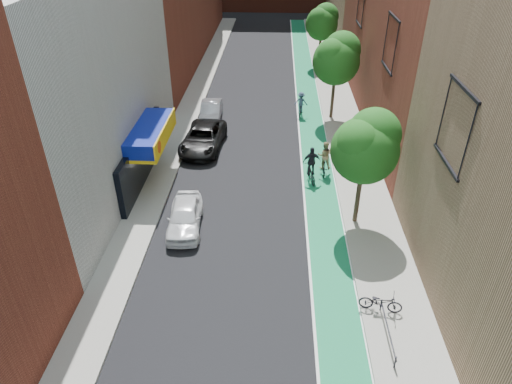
# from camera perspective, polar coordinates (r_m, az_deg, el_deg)

# --- Properties ---
(ground) EXTENTS (160.00, 160.00, 0.00)m
(ground) POSITION_cam_1_polar(r_m,az_deg,el_deg) (17.83, -2.59, -22.72)
(ground) COLOR black
(ground) RESTS_ON ground
(bike_lane) EXTENTS (2.00, 68.00, 0.01)m
(bike_lane) POSITION_cam_1_polar(r_m,az_deg,el_deg) (39.06, 6.67, 10.31)
(bike_lane) COLOR #15793F
(bike_lane) RESTS_ON ground
(sidewalk_left) EXTENTS (2.00, 68.00, 0.15)m
(sidewalk_left) POSITION_cam_1_polar(r_m,az_deg,el_deg) (39.60, -8.16, 10.62)
(sidewalk_left) COLOR gray
(sidewalk_left) RESTS_ON ground
(sidewalk_right) EXTENTS (3.00, 68.00, 0.15)m
(sidewalk_right) POSITION_cam_1_polar(r_m,az_deg,el_deg) (39.29, 10.38, 10.24)
(sidewalk_right) COLOR gray
(sidewalk_right) RESTS_ON ground
(building_left_white) EXTENTS (8.00, 20.00, 12.00)m
(building_left_white) POSITION_cam_1_polar(r_m,az_deg,el_deg) (28.37, -23.54, 12.15)
(building_left_white) COLOR silver
(building_left_white) RESTS_ON ground
(tree_near) EXTENTS (3.40, 3.36, 6.42)m
(tree_near) POSITION_cam_1_polar(r_m,az_deg,el_deg) (22.90, 13.61, 5.71)
(tree_near) COLOR #332619
(tree_near) RESTS_ON ground
(tree_mid) EXTENTS (3.55, 3.53, 6.74)m
(tree_mid) POSITION_cam_1_polar(r_m,az_deg,el_deg) (35.76, 10.09, 16.24)
(tree_mid) COLOR #332619
(tree_mid) RESTS_ON ground
(tree_far) EXTENTS (3.30, 3.25, 6.21)m
(tree_far) POSITION_cam_1_polar(r_m,az_deg,el_deg) (49.38, 8.29, 20.38)
(tree_far) COLOR #332619
(tree_far) RESTS_ON ground
(parked_car_white) EXTENTS (2.01, 4.32, 1.43)m
(parked_car_white) POSITION_cam_1_polar(r_m,az_deg,el_deg) (24.22, -8.88, -3.01)
(parked_car_white) COLOR white
(parked_car_white) RESTS_ON ground
(parked_car_black) EXTENTS (2.98, 5.75, 1.55)m
(parked_car_black) POSITION_cam_1_polar(r_m,az_deg,el_deg) (32.13, -6.63, 6.74)
(parked_car_black) COLOR black
(parked_car_black) RESTS_ON ground
(parked_car_silver) EXTENTS (1.69, 4.40, 1.43)m
(parked_car_silver) POSITION_cam_1_polar(r_m,az_deg,el_deg) (36.55, -5.65, 9.98)
(parked_car_silver) COLOR gray
(parked_car_silver) RESTS_ON ground
(cyclist_lane_near) EXTENTS (0.89, 1.69, 2.17)m
(cyclist_lane_near) POSITION_cam_1_polar(r_m,az_deg,el_deg) (29.00, 8.52, 3.96)
(cyclist_lane_near) COLOR black
(cyclist_lane_near) RESTS_ON ground
(cyclist_lane_mid) EXTENTS (1.16, 1.95, 2.23)m
(cyclist_lane_mid) POSITION_cam_1_polar(r_m,az_deg,el_deg) (28.19, 6.93, 2.98)
(cyclist_lane_mid) COLOR black
(cyclist_lane_mid) RESTS_ON ground
(cyclist_lane_far) EXTENTS (1.12, 1.64, 1.96)m
(cyclist_lane_far) POSITION_cam_1_polar(r_m,az_deg,el_deg) (37.30, 5.63, 10.73)
(cyclist_lane_far) COLOR black
(cyclist_lane_far) RESTS_ON ground
(parked_bike_far) EXTENTS (1.87, 0.93, 0.94)m
(parked_bike_far) POSITION_cam_1_polar(r_m,az_deg,el_deg) (20.14, 15.32, -13.11)
(parked_bike_far) COLOR black
(parked_bike_far) RESTS_ON sidewalk_right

